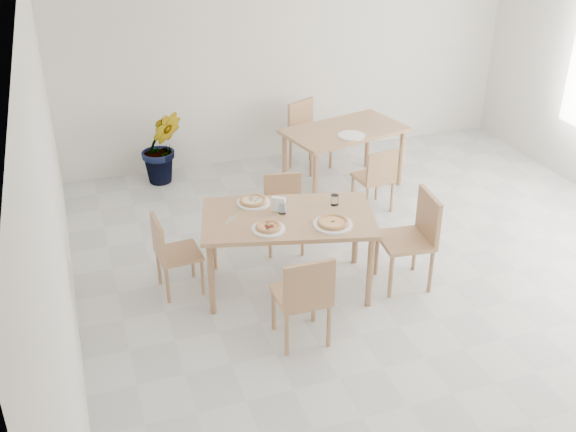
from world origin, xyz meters
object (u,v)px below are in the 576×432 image
object	(u,v)px
chair_east	(415,233)
plate_margherita	(333,225)
plate_pepperoni	(268,229)
pizza_mushroom	(253,201)
plate_empty	(351,136)
chair_west	(170,250)
chair_back_n	(307,130)
pizza_pepperoni	(268,227)
plate_mushroom	(253,203)
tumbler_a	(282,209)
chair_back_s	(377,175)
chair_north	(284,207)
second_table	(344,136)
tumbler_b	(335,200)
main_table	(288,224)
potted_plant	(162,147)
pizza_margherita	(333,222)
chair_south	(304,294)
napkin_holder	(279,205)

from	to	relation	value
chair_east	plate_margherita	size ratio (longest dim) A/B	2.63
plate_pepperoni	chair_east	bearing A→B (deg)	-5.19
chair_east	pizza_mushroom	world-z (taller)	chair_east
plate_margherita	plate_empty	world-z (taller)	same
chair_west	chair_east	size ratio (longest dim) A/B	0.84
chair_back_n	pizza_pepperoni	bearing A→B (deg)	-142.09
plate_mushroom	tumbler_a	distance (m)	0.33
pizza_mushroom	chair_back_s	bearing A→B (deg)	25.42
plate_margherita	tumbler_a	xyz separation A→B (m)	(-0.34, 0.36, 0.04)
chair_north	chair_east	distance (m)	1.40
plate_mushroom	pizza_pepperoni	size ratio (longest dim) A/B	1.19
pizza_mushroom	plate_empty	bearing A→B (deg)	39.21
plate_mushroom	second_table	world-z (taller)	plate_mushroom
tumbler_b	chair_back_s	distance (m)	1.46
main_table	tumbler_b	world-z (taller)	tumbler_b
chair_north	potted_plant	xyz separation A→B (m)	(-0.91, 1.95, 0.02)
pizza_pepperoni	plate_empty	world-z (taller)	pizza_pepperoni
main_table	plate_margherita	distance (m)	0.44
plate_margherita	tumbler_a	bearing A→B (deg)	133.78
main_table	pizza_margherita	size ratio (longest dim) A/B	5.26
tumbler_b	chair_back_s	bearing A→B (deg)	47.79
chair_north	chair_east	size ratio (longest dim) A/B	0.84
chair_north	main_table	bearing A→B (deg)	-93.54
pizza_margherita	chair_back_s	distance (m)	1.83
second_table	pizza_margherita	bearing A→B (deg)	-128.48
chair_south	tumbler_a	xyz separation A→B (m)	(0.12, 0.91, 0.30)
main_table	chair_north	world-z (taller)	chair_north
chair_back_s	plate_empty	xyz separation A→B (m)	(-0.12, 0.47, 0.31)
chair_south	chair_north	size ratio (longest dim) A/B	1.10
chair_west	second_table	xyz separation A→B (m)	(2.37, 1.57, 0.21)
plate_margherita	chair_back_s	distance (m)	1.83
chair_back_s	chair_north	bearing A→B (deg)	11.37
plate_pepperoni	second_table	distance (m)	2.56
chair_south	plate_margherita	world-z (taller)	chair_south
plate_empty	chair_back_n	bearing A→B (deg)	101.16
main_table	pizza_mushroom	size ratio (longest dim) A/B	6.22
chair_back_n	napkin_holder	bearing A→B (deg)	-141.27
tumbler_b	second_table	bearing A→B (deg)	64.19
second_table	potted_plant	world-z (taller)	potted_plant
pizza_pepperoni	chair_back_n	world-z (taller)	chair_back_n
napkin_holder	chair_back_n	world-z (taller)	napkin_holder
main_table	plate_pepperoni	world-z (taller)	plate_pepperoni
main_table	potted_plant	size ratio (longest dim) A/B	1.83
chair_east	potted_plant	xyz separation A→B (m)	(-1.83, 2.99, -0.07)
chair_north	tumbler_b	xyz separation A→B (m)	(0.27, -0.67, 0.35)
chair_south	pizza_pepperoni	xyz separation A→B (m)	(-0.09, 0.66, 0.29)
chair_east	plate_margherita	world-z (taller)	chair_east
pizza_margherita	second_table	size ratio (longest dim) A/B	0.21
main_table	napkin_holder	distance (m)	0.19
chair_north	plate_empty	world-z (taller)	chair_north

